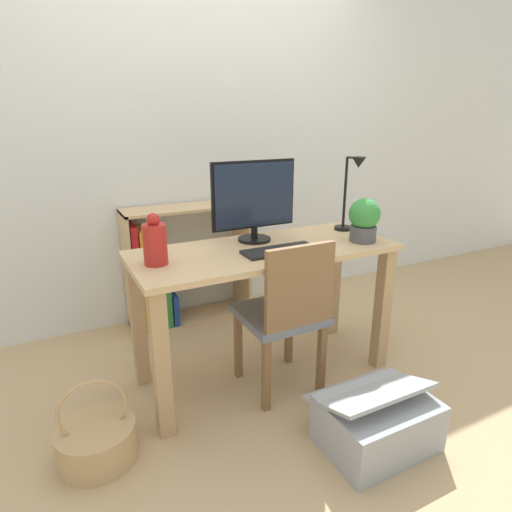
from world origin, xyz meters
The scene contains 12 objects.
ground_plane centered at (0.00, 0.00, 0.00)m, with size 10.00×10.00×0.00m, color tan.
wall_back centered at (0.00, 1.01, 1.30)m, with size 8.00×0.05×2.60m.
desk centered at (0.00, 0.00, 0.59)m, with size 1.37×0.57×0.74m.
monitor centered at (0.01, 0.15, 0.98)m, with size 0.48×0.18×0.43m.
keyboard centered at (0.03, -0.10, 0.75)m, with size 0.38×0.14×0.02m.
vase centered at (-0.56, 0.00, 0.84)m, with size 0.11×0.11×0.24m.
desk_lamp centered at (0.59, 0.06, 1.01)m, with size 0.10×0.19×0.43m.
potted_plant centered at (0.53, -0.13, 0.86)m, with size 0.17×0.17×0.23m.
chair centered at (0.02, -0.19, 0.45)m, with size 0.40×0.40×0.83m.
bookshelf centered at (-0.30, 0.84, 0.36)m, with size 0.83×0.28×0.82m.
basket centered at (-0.93, -0.24, 0.09)m, with size 0.33×0.33×0.38m.
storage_box centered at (0.18, -0.71, 0.12)m, with size 0.48×0.41×0.30m.
Camera 1 is at (-0.99, -1.85, 1.39)m, focal length 30.00 mm.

